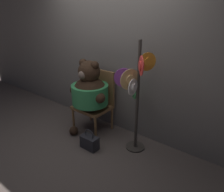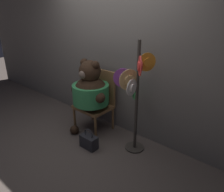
# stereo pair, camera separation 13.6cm
# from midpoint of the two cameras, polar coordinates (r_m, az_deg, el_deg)

# --- Properties ---
(ground_plane) EXTENTS (14.00, 14.00, 0.00)m
(ground_plane) POSITION_cam_midpoint_polar(r_m,az_deg,el_deg) (3.56, -5.53, -11.36)
(ground_plane) COLOR #4C423D
(wall_back) EXTENTS (8.00, 0.10, 2.47)m
(wall_back) POSITION_cam_midpoint_polar(r_m,az_deg,el_deg) (3.56, 2.03, 10.45)
(wall_back) COLOR #66605B
(wall_back) RESTS_ON ground_plane
(chair) EXTENTS (0.56, 0.48, 1.01)m
(chair) POSITION_cam_midpoint_polar(r_m,az_deg,el_deg) (3.67, -2.88, -0.83)
(chair) COLOR brown
(chair) RESTS_ON ground_plane
(teddy_bear) EXTENTS (0.70, 0.62, 1.23)m
(teddy_bear) POSITION_cam_midpoint_polar(r_m,az_deg,el_deg) (3.46, -4.54, 1.14)
(teddy_bear) COLOR black
(teddy_bear) RESTS_ON ground_plane
(hat_display_rack) EXTENTS (0.44, 0.46, 1.60)m
(hat_display_rack) POSITION_cam_midpoint_polar(r_m,az_deg,el_deg) (2.94, 7.16, 1.27)
(hat_display_rack) COLOR #332D28
(hat_display_rack) RESTS_ON ground_plane
(handbag_on_ground) EXTENTS (0.27, 0.15, 0.32)m
(handbag_on_ground) POSITION_cam_midpoint_polar(r_m,az_deg,el_deg) (3.33, -4.86, -11.72)
(handbag_on_ground) COLOR #232328
(handbag_on_ground) RESTS_ON ground_plane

